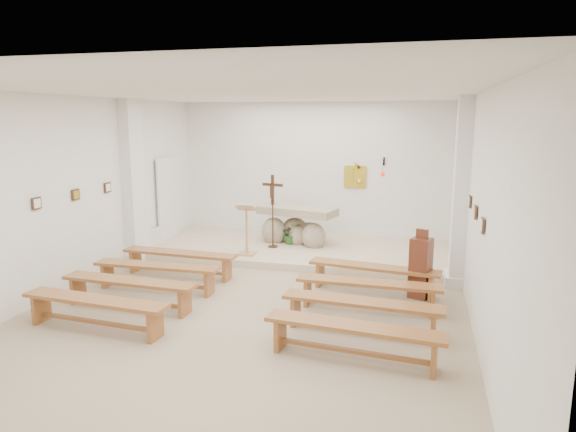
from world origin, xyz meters
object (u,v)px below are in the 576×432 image
(lectern, at_px, (246,229))
(bench_left_third, at_px, (129,287))
(bench_left_front, at_px, (180,258))
(bench_right_second, at_px, (368,289))
(bench_right_fourth, at_px, (354,334))
(bench_right_third, at_px, (362,308))
(bench_left_second, at_px, (157,271))
(bench_right_front, at_px, (374,272))
(crucifix_stand, at_px, (273,206))
(donation_pedestal, at_px, (421,268))
(bench_left_fourth, at_px, (95,306))
(altar, at_px, (296,228))

(lectern, bearing_deg, bench_left_third, -108.77)
(bench_left_front, bearing_deg, bench_right_second, -11.03)
(bench_left_third, height_order, bench_right_fourth, same)
(bench_left_front, relative_size, bench_right_third, 1.00)
(bench_left_second, xyz_separation_m, bench_right_fourth, (3.82, -1.83, 0.00))
(bench_right_front, bearing_deg, bench_left_front, -172.03)
(bench_left_front, bearing_deg, bench_left_third, -87.56)
(bench_left_second, bearing_deg, bench_right_second, -0.88)
(bench_left_third, xyz_separation_m, bench_right_fourth, (3.82, -0.92, 0.00))
(crucifix_stand, relative_size, bench_left_front, 0.71)
(donation_pedestal, bearing_deg, bench_left_second, -150.25)
(lectern, relative_size, bench_left_second, 0.49)
(bench_left_third, xyz_separation_m, bench_left_fourth, (-0.00, -0.92, 0.00))
(bench_right_front, bearing_deg, donation_pedestal, 3.94)
(bench_right_second, bearing_deg, bench_left_second, -179.46)
(crucifix_stand, xyz_separation_m, bench_left_front, (-1.31, -2.11, -0.75))
(bench_left_front, height_order, bench_right_second, same)
(bench_left_second, bearing_deg, donation_pedestal, 9.62)
(lectern, bearing_deg, bench_left_fourth, -105.22)
(bench_right_second, bearing_deg, donation_pedestal, 47.19)
(lectern, relative_size, bench_right_second, 0.49)
(altar, distance_m, bench_right_third, 4.94)
(bench_right_second, xyz_separation_m, bench_right_fourth, (0.00, -1.83, 0.00))
(altar, relative_size, bench_right_second, 0.84)
(bench_right_front, distance_m, bench_right_third, 1.83)
(crucifix_stand, height_order, bench_left_second, crucifix_stand)
(altar, bearing_deg, crucifix_stand, -114.50)
(bench_left_fourth, bearing_deg, lectern, 81.07)
(crucifix_stand, distance_m, bench_left_front, 2.60)
(lectern, bearing_deg, bench_right_second, -40.34)
(altar, distance_m, lectern, 1.54)
(donation_pedestal, xyz_separation_m, bench_right_second, (-0.81, -0.86, -0.17))
(altar, bearing_deg, lectern, -107.24)
(bench_right_front, bearing_deg, bench_left_fourth, -136.32)
(crucifix_stand, bearing_deg, donation_pedestal, -20.87)
(donation_pedestal, height_order, bench_right_front, donation_pedestal)
(bench_left_second, bearing_deg, bench_left_third, -90.88)
(bench_right_fourth, bearing_deg, bench_right_front, 95.65)
(bench_left_front, relative_size, bench_left_third, 1.00)
(donation_pedestal, bearing_deg, bench_right_third, -95.30)
(bench_left_front, distance_m, bench_right_third, 4.24)
(donation_pedestal, distance_m, bench_left_second, 4.71)
(altar, xyz_separation_m, bench_right_second, (2.09, -3.56, -0.15))
(crucifix_stand, bearing_deg, bench_left_front, -109.46)
(bench_left_front, height_order, bench_left_second, same)
(bench_right_fourth, bearing_deg, bench_left_third, 172.17)
(bench_left_front, bearing_deg, crucifix_stand, 60.70)
(bench_left_second, height_order, bench_right_second, same)
(bench_right_second, relative_size, bench_right_third, 0.99)
(bench_left_second, xyz_separation_m, bench_right_third, (3.82, -0.92, 0.00))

